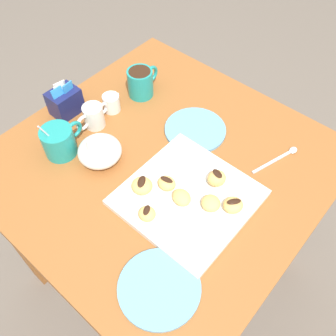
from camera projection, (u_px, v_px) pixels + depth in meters
ground_plane at (164, 266)px, 1.62m from camera, size 8.00×8.00×0.00m
dining_table at (163, 190)px, 1.14m from camera, size 0.85×0.85×0.74m
pastry_plate_square at (188, 197)px, 0.94m from camera, size 0.31×0.31×0.02m
coffee_mug_teal_left at (59, 140)px, 1.01m from camera, size 0.13×0.09×0.13m
coffee_mug_teal_right at (141, 82)px, 1.16m from camera, size 0.12×0.08×0.09m
cream_pitcher_white at (93, 116)px, 1.08m from camera, size 0.10×0.06×0.07m
sugar_caddy at (65, 102)px, 1.11m from camera, size 0.09×0.07×0.11m
ice_cream_bowl at (99, 150)px, 1.00m from camera, size 0.12×0.12×0.09m
chocolate_sauce_pitcher at (111, 102)px, 1.13m from camera, size 0.09×0.05×0.06m
saucer_sky_left at (194, 129)px, 1.10m from camera, size 0.18×0.18×0.01m
saucer_sky_right at (159, 288)px, 0.80m from camera, size 0.18×0.18×0.01m
loose_spoon_near_saucer at (281, 157)px, 1.03m from camera, size 0.16×0.06×0.01m
beignet_0 at (182, 197)px, 0.92m from camera, size 0.06×0.06×0.03m
beignet_1 at (233, 205)px, 0.90m from camera, size 0.07×0.06×0.03m
chocolate_drizzle_1 at (234, 202)px, 0.89m from camera, size 0.04×0.03×0.00m
beignet_2 at (217, 178)px, 0.95m from camera, size 0.06×0.05×0.04m
chocolate_drizzle_2 at (217, 173)px, 0.93m from camera, size 0.03×0.04×0.00m
beignet_3 at (211, 203)px, 0.91m from camera, size 0.06×0.07×0.03m
beignet_4 at (142, 186)px, 0.94m from camera, size 0.06×0.06×0.03m
chocolate_drizzle_4 at (142, 182)px, 0.92m from camera, size 0.04×0.04×0.00m
beignet_5 at (167, 183)px, 0.94m from camera, size 0.04×0.05×0.03m
chocolate_drizzle_5 at (167, 180)px, 0.93m from camera, size 0.02×0.04×0.00m
beignet_6 at (147, 214)px, 0.89m from camera, size 0.05×0.05×0.03m
chocolate_drizzle_6 at (147, 210)px, 0.87m from camera, size 0.03×0.03×0.00m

